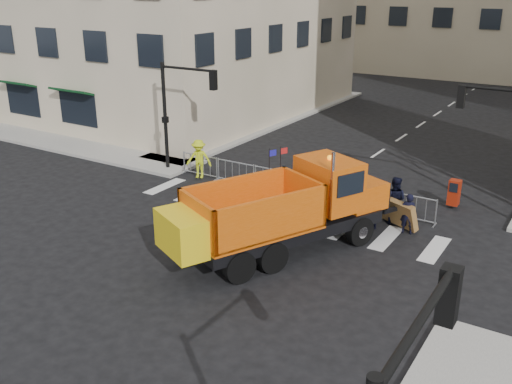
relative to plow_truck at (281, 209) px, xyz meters
The scene contains 10 objects.
ground 3.27m from the plow_truck, 122.82° to the right, with size 120.00×120.00×0.00m, color black.
sidewalk_back 6.51m from the plow_truck, 103.97° to the left, with size 64.00×5.00×0.15m, color gray.
traffic_light_left 10.87m from the plow_truck, 151.68° to the left, with size 0.18×0.18×5.40m, color black.
crowd_barriers 5.81m from the plow_truck, 113.51° to the left, with size 12.60×0.60×1.10m, color #9EA0A5, non-canonical shape.
plow_truck is the anchor object (origin of this frame).
cop_a 5.21m from the plow_truck, 50.74° to the left, with size 0.58×0.38×1.60m, color black.
cop_b 5.29m from the plow_truck, 61.99° to the left, with size 0.94×0.73×1.93m, color black.
cop_c 4.25m from the plow_truck, 61.32° to the left, with size 0.96×0.40×1.63m, color black.
worker 8.57m from the plow_truck, 146.82° to the left, with size 1.21×0.69×1.87m, color #BECF18.
newspaper_box 8.61m from the plow_truck, 61.46° to the left, with size 0.45×0.40×1.10m, color maroon.
Camera 1 is at (10.44, -13.51, 9.03)m, focal length 40.00 mm.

